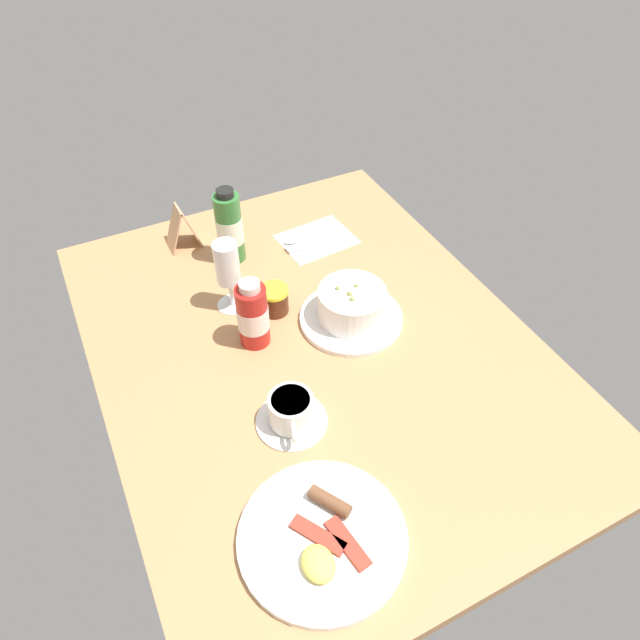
% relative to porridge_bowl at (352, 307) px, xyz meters
% --- Properties ---
extents(ground_plane, '(1.10, 0.84, 0.03)m').
position_rel_porridge_bowl_xyz_m(ground_plane, '(-0.03, 0.10, -0.05)').
color(ground_plane, '#B27F51').
extents(porridge_bowl, '(0.22, 0.22, 0.09)m').
position_rel_porridge_bowl_xyz_m(porridge_bowl, '(0.00, 0.00, 0.00)').
color(porridge_bowl, white).
rests_on(porridge_bowl, ground_plane).
extents(cutlery_setting, '(0.15, 0.18, 0.01)m').
position_rel_porridge_bowl_xyz_m(cutlery_setting, '(0.28, -0.05, -0.04)').
color(cutlery_setting, white).
rests_on(cutlery_setting, ground_plane).
extents(coffee_cup, '(0.13, 0.13, 0.07)m').
position_rel_porridge_bowl_xyz_m(coffee_cup, '(-0.18, 0.22, -0.01)').
color(coffee_cup, white).
rests_on(coffee_cup, ground_plane).
extents(wine_glass, '(0.07, 0.07, 0.16)m').
position_rel_porridge_bowl_xyz_m(wine_glass, '(0.16, 0.21, 0.07)').
color(wine_glass, white).
rests_on(wine_glass, ground_plane).
extents(jam_jar, '(0.06, 0.06, 0.06)m').
position_rel_porridge_bowl_xyz_m(jam_jar, '(0.10, 0.13, -0.01)').
color(jam_jar, '#4E2613').
rests_on(jam_jar, ground_plane).
extents(sauce_bottle_red, '(0.06, 0.06, 0.15)m').
position_rel_porridge_bowl_xyz_m(sauce_bottle_red, '(0.04, 0.20, 0.03)').
color(sauce_bottle_red, '#B21E19').
rests_on(sauce_bottle_red, ground_plane).
extents(sauce_bottle_green, '(0.06, 0.06, 0.18)m').
position_rel_porridge_bowl_xyz_m(sauce_bottle_green, '(0.31, 0.15, 0.05)').
color(sauce_bottle_green, '#337233').
rests_on(sauce_bottle_green, ground_plane).
extents(breakfast_plate, '(0.26, 0.26, 0.04)m').
position_rel_porridge_bowl_xyz_m(breakfast_plate, '(-0.40, 0.27, -0.03)').
color(breakfast_plate, white).
rests_on(breakfast_plate, ground_plane).
extents(menu_card, '(0.06, 0.08, 0.11)m').
position_rel_porridge_bowl_xyz_m(menu_card, '(0.41, 0.24, 0.01)').
color(menu_card, tan).
rests_on(menu_card, ground_plane).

